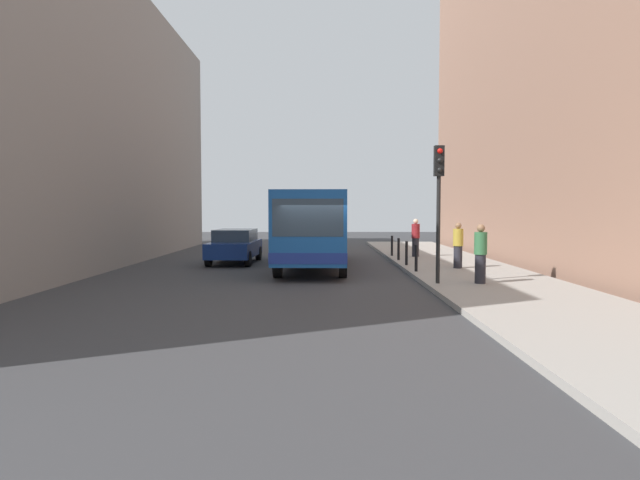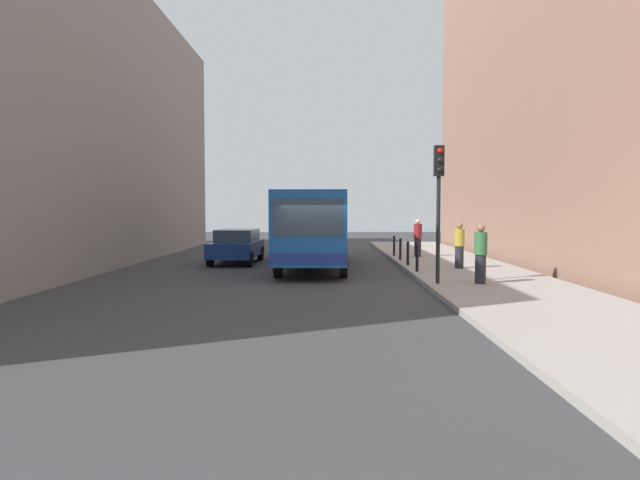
# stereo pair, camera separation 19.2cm
# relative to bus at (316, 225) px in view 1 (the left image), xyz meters

# --- Properties ---
(ground_plane) EXTENTS (80.00, 80.00, 0.00)m
(ground_plane) POSITION_rel_bus_xyz_m (0.19, -4.94, -1.73)
(ground_plane) COLOR #38383A
(sidewalk) EXTENTS (4.40, 40.00, 0.15)m
(sidewalk) POSITION_rel_bus_xyz_m (5.59, -4.94, -1.65)
(sidewalk) COLOR #9E9991
(sidewalk) RESTS_ON ground
(building_left) EXTENTS (7.00, 32.00, 12.24)m
(building_left) POSITION_rel_bus_xyz_m (-11.31, -0.94, 4.40)
(building_left) COLOR gray
(building_left) RESTS_ON ground
(building_right) EXTENTS (7.00, 32.00, 16.42)m
(building_right) POSITION_rel_bus_xyz_m (11.69, -0.94, 6.48)
(building_right) COLOR #936B56
(building_right) RESTS_ON ground
(bus) EXTENTS (2.87, 11.10, 3.00)m
(bus) POSITION_rel_bus_xyz_m (0.00, 0.00, 0.00)
(bus) COLOR #19519E
(bus) RESTS_ON ground
(car_beside_bus) EXTENTS (1.99, 4.46, 1.48)m
(car_beside_bus) POSITION_rel_bus_xyz_m (-3.52, 1.30, -0.94)
(car_beside_bus) COLOR navy
(car_beside_bus) RESTS_ON ground
(traffic_light) EXTENTS (0.28, 0.33, 4.10)m
(traffic_light) POSITION_rel_bus_xyz_m (3.74, -6.65, 1.28)
(traffic_light) COLOR black
(traffic_light) RESTS_ON sidewalk
(bollard_near) EXTENTS (0.11, 0.11, 0.95)m
(bollard_near) POSITION_rel_bus_xyz_m (3.64, -3.40, -1.10)
(bollard_near) COLOR black
(bollard_near) RESTS_ON sidewalk
(bollard_mid) EXTENTS (0.11, 0.11, 0.95)m
(bollard_mid) POSITION_rel_bus_xyz_m (3.64, -1.11, -1.10)
(bollard_mid) COLOR black
(bollard_mid) RESTS_ON sidewalk
(bollard_far) EXTENTS (0.11, 0.11, 0.95)m
(bollard_far) POSITION_rel_bus_xyz_m (3.64, 1.18, -1.10)
(bollard_far) COLOR black
(bollard_far) RESTS_ON sidewalk
(bollard_farthest) EXTENTS (0.11, 0.11, 0.95)m
(bollard_farthest) POSITION_rel_bus_xyz_m (3.64, 3.46, -1.10)
(bollard_farthest) COLOR black
(bollard_farthest) RESTS_ON sidewalk
(pedestrian_near_signal) EXTENTS (0.38, 0.38, 1.77)m
(pedestrian_near_signal) POSITION_rel_bus_xyz_m (5.01, -6.66, -0.69)
(pedestrian_near_signal) COLOR #26262D
(pedestrian_near_signal) RESTS_ON sidewalk
(pedestrian_mid_sidewalk) EXTENTS (0.38, 0.38, 1.71)m
(pedestrian_mid_sidewalk) POSITION_rel_bus_xyz_m (5.40, -2.26, -0.72)
(pedestrian_mid_sidewalk) COLOR #26262D
(pedestrian_mid_sidewalk) RESTS_ON sidewalk
(pedestrian_far_sidewalk) EXTENTS (0.38, 0.38, 1.76)m
(pedestrian_far_sidewalk) POSITION_rel_bus_xyz_m (4.68, 2.96, -0.69)
(pedestrian_far_sidewalk) COLOR #26262D
(pedestrian_far_sidewalk) RESTS_ON sidewalk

